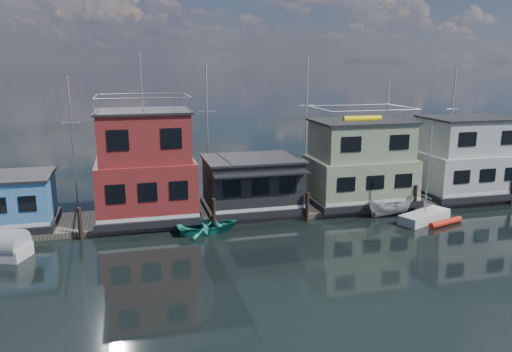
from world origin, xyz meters
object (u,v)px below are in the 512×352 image
object	(u,v)px
dinghy_teal	(208,226)
day_sailer	(425,216)
houseboat_red	(145,168)
motorboat	(391,206)
houseboat_white	(467,158)
houseboat_blue	(6,201)
houseboat_green	(360,163)
red_kayak	(446,222)
houseboat_dark	(252,184)

from	to	relation	value
dinghy_teal	day_sailer	size ratio (longest dim) A/B	0.62
houseboat_red	motorboat	bearing A→B (deg)	-9.90
houseboat_white	motorboat	size ratio (longest dim) A/B	2.16
houseboat_white	houseboat_blue	bearing A→B (deg)	-180.00
houseboat_green	red_kayak	distance (m)	8.12
red_kayak	dinghy_teal	distance (m)	17.15
dinghy_teal	day_sailer	distance (m)	16.05
houseboat_red	day_sailer	bearing A→B (deg)	-14.16
houseboat_blue	motorboat	bearing A→B (deg)	-6.55
houseboat_red	red_kayak	distance (m)	22.16
houseboat_dark	houseboat_white	distance (m)	19.03
houseboat_red	motorboat	size ratio (longest dim) A/B	3.05
houseboat_red	houseboat_dark	xyz separation A→B (m)	(8.00, -0.02, -1.69)
houseboat_blue	dinghy_teal	bearing A→B (deg)	-14.20
motorboat	day_sailer	bearing A→B (deg)	-140.11
red_kayak	motorboat	world-z (taller)	motorboat
houseboat_white	dinghy_teal	size ratio (longest dim) A/B	1.91
houseboat_green	houseboat_blue	bearing A→B (deg)	-180.00
houseboat_red	red_kayak	xyz separation A→B (m)	(20.89, -6.30, -3.87)
houseboat_white	red_kayak	xyz separation A→B (m)	(-6.11, -6.30, -3.30)
red_kayak	day_sailer	bearing A→B (deg)	108.62
houseboat_blue	houseboat_red	bearing A→B (deg)	0.00
houseboat_green	dinghy_teal	size ratio (longest dim) A/B	1.91
red_kayak	motorboat	distance (m)	4.15
red_kayak	day_sailer	distance (m)	1.58
motorboat	houseboat_green	bearing A→B (deg)	17.54
houseboat_green	houseboat_white	world-z (taller)	houseboat_green
houseboat_blue	houseboat_red	world-z (taller)	houseboat_red
houseboat_green	dinghy_teal	xyz separation A→B (m)	(-13.01, -3.41, -3.10)
day_sailer	houseboat_dark	bearing A→B (deg)	133.25
houseboat_dark	red_kayak	bearing A→B (deg)	-26.00
houseboat_red	houseboat_white	bearing A→B (deg)	0.00
houseboat_dark	red_kayak	distance (m)	14.50
houseboat_red	motorboat	distance (m)	18.79
red_kayak	dinghy_teal	xyz separation A→B (m)	(-16.90, 2.89, 0.22)
dinghy_teal	day_sailer	world-z (taller)	day_sailer
red_kayak	dinghy_teal	world-z (taller)	dinghy_teal
houseboat_red	houseboat_green	size ratio (longest dim) A/B	1.41
houseboat_green	motorboat	xyz separation A→B (m)	(1.21, -3.18, -2.80)
houseboat_dark	houseboat_white	world-z (taller)	houseboat_white
houseboat_blue	motorboat	xyz separation A→B (m)	(27.71, -3.18, -1.45)
houseboat_red	houseboat_white	size ratio (longest dim) A/B	1.41
houseboat_green	red_kayak	bearing A→B (deg)	-58.34
dinghy_teal	houseboat_green	bearing A→B (deg)	-82.85
houseboat_blue	houseboat_green	distance (m)	26.53
houseboat_dark	day_sailer	xyz separation A→B (m)	(11.96, -5.02, -2.00)
motorboat	houseboat_dark	bearing A→B (deg)	69.46
houseboat_red	day_sailer	xyz separation A→B (m)	(19.96, -5.04, -3.68)
houseboat_blue	houseboat_dark	size ratio (longest dim) A/B	0.86
houseboat_red	dinghy_teal	xyz separation A→B (m)	(3.99, -3.41, -3.65)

